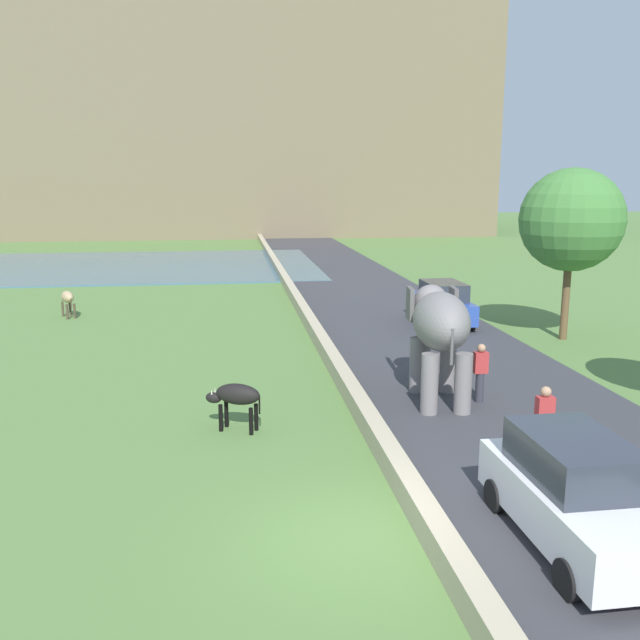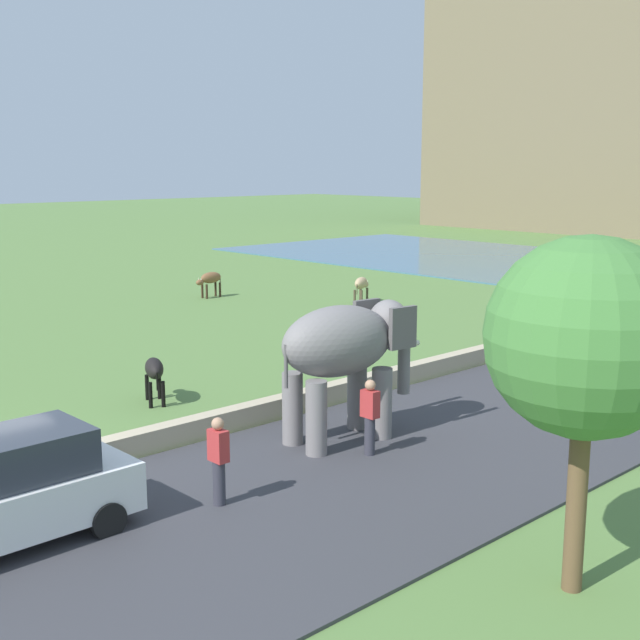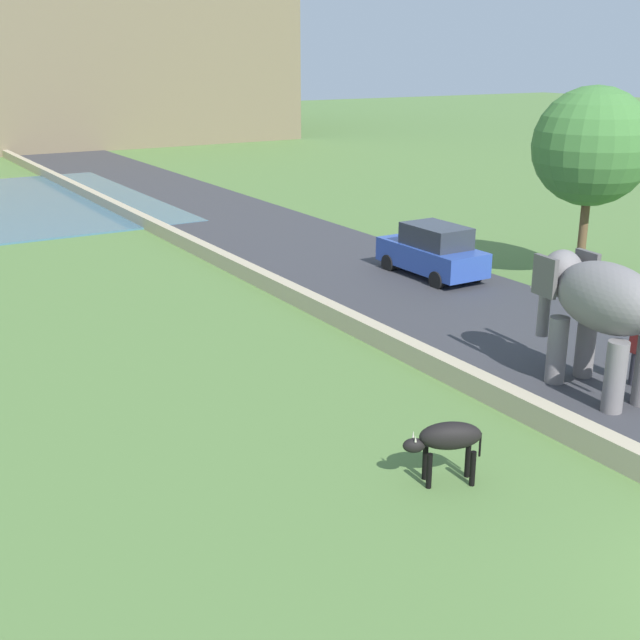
{
  "view_description": "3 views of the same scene",
  "coord_description": "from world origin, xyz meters",
  "px_view_note": "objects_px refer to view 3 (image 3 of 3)",
  "views": [
    {
      "loc": [
        -1.98,
        -10.03,
        5.8
      ],
      "look_at": [
        0.8,
        10.33,
        1.55
      ],
      "focal_mm": 38.06,
      "sensor_mm": 36.0,
      "label": 1
    },
    {
      "loc": [
        15.55,
        -5.32,
        5.87
      ],
      "look_at": [
        -1.21,
        10.28,
        1.56
      ],
      "focal_mm": 46.43,
      "sensor_mm": 36.0,
      "label": 2
    },
    {
      "loc": [
        -10.33,
        -4.3,
        7.17
      ],
      "look_at": [
        -1.02,
        10.88,
        1.27
      ],
      "focal_mm": 45.34,
      "sensor_mm": 36.0,
      "label": 3
    }
  ],
  "objects_px": {
    "person_beside_elephant": "(637,351)",
    "elephant": "(598,304)",
    "car_blue": "(433,251)",
    "cow_black": "(447,439)"
  },
  "relations": [
    {
      "from": "person_beside_elephant",
      "to": "cow_black",
      "type": "xyz_separation_m",
      "value": [
        -6.38,
        -1.09,
        -0.04
      ]
    },
    {
      "from": "person_beside_elephant",
      "to": "car_blue",
      "type": "xyz_separation_m",
      "value": [
        2.08,
        9.73,
        0.03
      ]
    },
    {
      "from": "elephant",
      "to": "car_blue",
      "type": "height_order",
      "value": "elephant"
    },
    {
      "from": "elephant",
      "to": "person_beside_elephant",
      "type": "height_order",
      "value": "elephant"
    },
    {
      "from": "car_blue",
      "to": "cow_black",
      "type": "relative_size",
      "value": 2.87
    },
    {
      "from": "car_blue",
      "to": "cow_black",
      "type": "xyz_separation_m",
      "value": [
        -8.46,
        -10.82,
        -0.06
      ]
    },
    {
      "from": "elephant",
      "to": "car_blue",
      "type": "xyz_separation_m",
      "value": [
        3.13,
        9.38,
        -1.14
      ]
    },
    {
      "from": "cow_black",
      "to": "person_beside_elephant",
      "type": "bearing_deg",
      "value": 9.68
    },
    {
      "from": "cow_black",
      "to": "car_blue",
      "type": "bearing_deg",
      "value": 51.98
    },
    {
      "from": "person_beside_elephant",
      "to": "elephant",
      "type": "bearing_deg",
      "value": 161.3
    }
  ]
}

